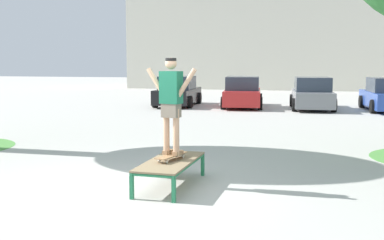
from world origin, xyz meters
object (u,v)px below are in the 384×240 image
object	(u,v)px
car_black	(178,92)
car_grey	(312,94)
car_red	(243,93)
skater	(171,99)
skateboard	(171,156)
skate_box	(170,163)

from	to	relation	value
car_black	car_grey	size ratio (longest dim) A/B	0.99
car_black	car_red	world-z (taller)	same
car_grey	skater	bearing A→B (deg)	-98.64
car_black	skateboard	bearing A→B (deg)	-74.16
skater	car_black	size ratio (longest dim) A/B	0.39
skate_box	skateboard	size ratio (longest dim) A/B	2.32
skater	skate_box	bearing A→B (deg)	-91.24
skater	car_black	distance (m)	15.82
skateboard	car_grey	xyz separation A→B (m)	(2.29, 15.05, 0.15)
skateboard	skater	size ratio (longest dim) A/B	0.49
car_red	car_grey	world-z (taller)	same
skater	car_grey	bearing A→B (deg)	81.36
skater	car_red	size ratio (longest dim) A/B	0.39
skater	car_red	xyz separation A→B (m)	(-1.01, 15.20, -0.84)
car_grey	skateboard	bearing A→B (deg)	-98.64
skate_box	skateboard	world-z (taller)	skateboard
car_red	car_grey	size ratio (longest dim) A/B	1.01
car_black	car_red	size ratio (longest dim) A/B	0.99
skate_box	car_grey	world-z (taller)	car_grey
skate_box	car_black	bearing A→B (deg)	105.78
skater	car_red	bearing A→B (deg)	93.81
skateboard	car_black	world-z (taller)	car_black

